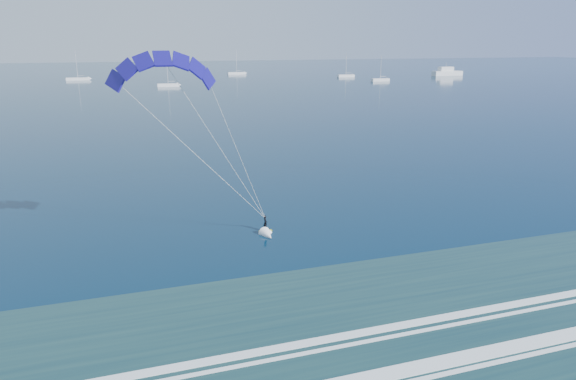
# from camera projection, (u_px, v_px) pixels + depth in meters

# --- Properties ---
(kitesurfer_rig) EXTENTS (14.70, 7.90, 17.19)m
(kitesurfer_rig) POSITION_uv_depth(u_px,v_px,m) (219.00, 147.00, 40.41)
(kitesurfer_rig) COLOR #BBCA17
(kitesurfer_rig) RESTS_ON ground
(motor_yacht) EXTENTS (15.69, 4.18, 6.39)m
(motor_yacht) POSITION_uv_depth(u_px,v_px,m) (447.00, 72.00, 258.57)
(motor_yacht) COLOR white
(motor_yacht) RESTS_ON ground
(sailboat_0) EXTENTS (9.93, 2.40, 13.22)m
(sailboat_0) POSITION_uv_depth(u_px,v_px,m) (78.00, 79.00, 227.83)
(sailboat_0) COLOR white
(sailboat_0) RESTS_ON ground
(sailboat_1) EXTENTS (8.19, 2.40, 11.44)m
(sailboat_1) POSITION_uv_depth(u_px,v_px,m) (168.00, 85.00, 195.87)
(sailboat_1) COLOR white
(sailboat_1) RESTS_ON ground
(sailboat_2) EXTENTS (9.43, 2.40, 12.72)m
(sailboat_2) POSITION_uv_depth(u_px,v_px,m) (237.00, 73.00, 267.73)
(sailboat_2) COLOR white
(sailboat_2) RESTS_ON ground
(sailboat_3) EXTENTS (8.30, 2.40, 11.39)m
(sailboat_3) POSITION_uv_depth(u_px,v_px,m) (346.00, 76.00, 248.02)
(sailboat_3) COLOR white
(sailboat_3) RESTS_ON ground
(sailboat_4) EXTENTS (7.98, 2.40, 10.91)m
(sailboat_4) POSITION_uv_depth(u_px,v_px,m) (380.00, 80.00, 222.25)
(sailboat_4) COLOR white
(sailboat_4) RESTS_ON ground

